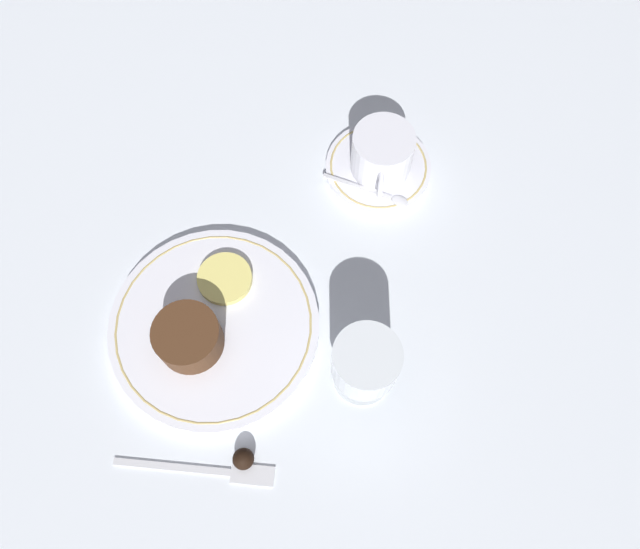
{
  "coord_description": "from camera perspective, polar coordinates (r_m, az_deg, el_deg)",
  "views": [
    {
      "loc": [
        0.23,
        0.11,
        0.74
      ],
      "look_at": [
        -0.06,
        0.09,
        0.04
      ],
      "focal_mm": 35.0,
      "sensor_mm": 36.0,
      "label": 1
    }
  ],
  "objects": [
    {
      "name": "ground_plane",
      "position": [
        0.79,
        -6.65,
        -4.4
      ],
      "size": [
        3.0,
        3.0,
        0.0
      ],
      "primitive_type": "plane",
      "color": "white"
    },
    {
      "name": "dinner_plate",
      "position": [
        0.78,
        -9.64,
        -4.67
      ],
      "size": [
        0.26,
        0.26,
        0.01
      ],
      "color": "white",
      "rests_on": "ground_plane"
    },
    {
      "name": "saucer",
      "position": [
        0.87,
        5.34,
        9.74
      ],
      "size": [
        0.14,
        0.14,
        0.01
      ],
      "color": "white",
      "rests_on": "ground_plane"
    },
    {
      "name": "coffee_cup",
      "position": [
        0.84,
        5.72,
        11.05
      ],
      "size": [
        0.11,
        0.08,
        0.07
      ],
      "color": "white",
      "rests_on": "saucer"
    },
    {
      "name": "spoon",
      "position": [
        0.85,
        5.02,
        7.49
      ],
      "size": [
        0.04,
        0.12,
        0.0
      ],
      "color": "silver",
      "rests_on": "saucer"
    },
    {
      "name": "wine_glass",
      "position": [
        0.7,
        4.18,
        -8.1
      ],
      "size": [
        0.08,
        0.08,
        0.11
      ],
      "color": "silver",
      "rests_on": "ground_plane"
    },
    {
      "name": "fork",
      "position": [
        0.75,
        -9.82,
        -17.26
      ],
      "size": [
        0.02,
        0.19,
        0.01
      ],
      "color": "silver",
      "rests_on": "ground_plane"
    },
    {
      "name": "dessert_cake",
      "position": [
        0.75,
        -11.95,
        -5.66
      ],
      "size": [
        0.08,
        0.08,
        0.05
      ],
      "color": "#4C2D19",
      "rests_on": "dinner_plate"
    },
    {
      "name": "pineapple_slice",
      "position": [
        0.79,
        -8.7,
        -0.38
      ],
      "size": [
        0.07,
        0.07,
        0.01
      ],
      "color": "#EFE075",
      "rests_on": "dinner_plate"
    },
    {
      "name": "chocolate_truffle",
      "position": [
        0.74,
        -7.03,
        -16.39
      ],
      "size": [
        0.02,
        0.02,
        0.02
      ],
      "color": "black",
      "rests_on": "ground_plane"
    }
  ]
}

